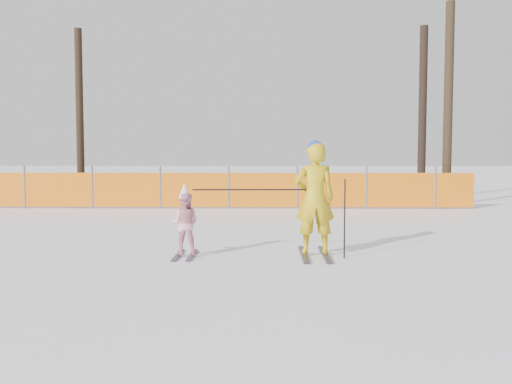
# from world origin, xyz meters

# --- Properties ---
(ground) EXTENTS (120.00, 120.00, 0.00)m
(ground) POSITION_xyz_m (0.00, 0.00, 0.00)
(ground) COLOR white
(ground) RESTS_ON ground
(adult) EXTENTS (0.66, 1.42, 1.84)m
(adult) POSITION_xyz_m (0.93, 0.25, 0.92)
(adult) COLOR black
(adult) RESTS_ON ground
(child) EXTENTS (0.50, 0.99, 1.16)m
(child) POSITION_xyz_m (-1.12, 0.18, 0.53)
(child) COLOR black
(child) RESTS_ON ground
(ski_poles) EXTENTS (2.39, 0.22, 1.23)m
(ski_poles) POSITION_xyz_m (0.50, 0.15, 0.88)
(ski_poles) COLOR black
(ski_poles) RESTS_ON ground
(safety_fence) EXTENTS (17.15, 0.06, 1.25)m
(safety_fence) POSITION_xyz_m (-2.41, 7.81, 0.56)
(safety_fence) COLOR #595960
(safety_fence) RESTS_ON ground
(tree_trunks) EXTENTS (11.92, 2.39, 6.20)m
(tree_trunks) POSITION_xyz_m (2.50, 9.92, 2.98)
(tree_trunks) COLOR #322316
(tree_trunks) RESTS_ON ground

